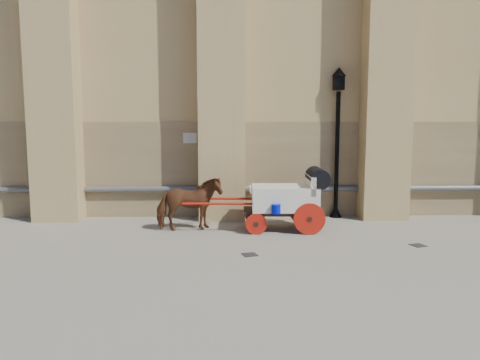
{
  "coord_description": "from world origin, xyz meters",
  "views": [
    {
      "loc": [
        -0.82,
        -10.68,
        3.01
      ],
      "look_at": [
        -0.49,
        2.1,
        1.41
      ],
      "focal_mm": 35.0,
      "sensor_mm": 36.0,
      "label": 1
    }
  ],
  "objects": [
    {
      "name": "ground",
      "position": [
        0.0,
        0.0,
        0.0
      ],
      "size": [
        90.0,
        90.0,
        0.0
      ],
      "primitive_type": "plane",
      "color": "slate",
      "rests_on": "ground"
    },
    {
      "name": "drain_grate_far",
      "position": [
        3.82,
        0.31,
        0.01
      ],
      "size": [
        0.41,
        0.41,
        0.01
      ],
      "primitive_type": "cube",
      "rotation": [
        0.0,
        0.0,
        0.34
      ],
      "color": "black",
      "rests_on": "ground"
    },
    {
      "name": "drain_grate_near",
      "position": [
        -0.33,
        -0.38,
        0.01
      ],
      "size": [
        0.4,
        0.4,
        0.01
      ],
      "primitive_type": "cube",
      "rotation": [
        0.0,
        0.0,
        0.3
      ],
      "color": "black",
      "rests_on": "ground"
    },
    {
      "name": "street_lamp",
      "position": [
        2.59,
        3.8,
        2.49
      ],
      "size": [
        0.44,
        0.44,
        4.65
      ],
      "color": "black",
      "rests_on": "ground"
    },
    {
      "name": "horse",
      "position": [
        -1.9,
        2.1,
        0.74
      ],
      "size": [
        1.89,
        1.15,
        1.49
      ],
      "primitive_type": "imported",
      "rotation": [
        0.0,
        0.0,
        1.78
      ],
      "color": "brown",
      "rests_on": "ground"
    },
    {
      "name": "carriage",
      "position": [
        0.89,
        2.1,
        0.94
      ],
      "size": [
        4.0,
        1.43,
        1.74
      ],
      "rotation": [
        0.0,
        0.0,
        -0.03
      ],
      "color": "black",
      "rests_on": "ground"
    }
  ]
}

